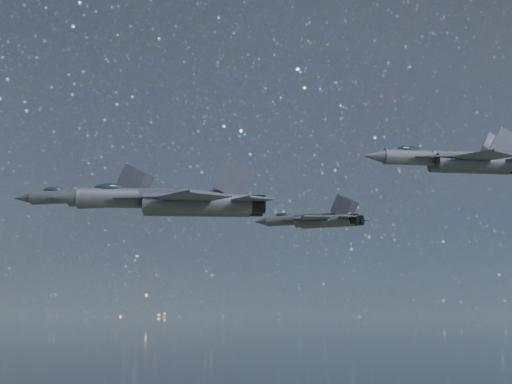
# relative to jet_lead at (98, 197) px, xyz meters

# --- Properties ---
(jet_lead) EXTENTS (16.73, 11.68, 4.21)m
(jet_lead) POSITION_rel_jet_lead_xyz_m (0.00, 0.00, 0.00)
(jet_lead) COLOR #2F323B
(jet_left) EXTENTS (15.09, 10.06, 3.83)m
(jet_left) POSITION_rel_jet_lead_xyz_m (21.45, 20.59, -0.36)
(jet_left) COLOR #2F323B
(jet_right) EXTENTS (19.72, 13.49, 4.95)m
(jet_right) POSITION_rel_jet_lead_xyz_m (11.35, -12.44, -2.29)
(jet_right) COLOR #2F323B
(jet_slot) EXTENTS (16.68, 11.24, 4.20)m
(jet_slot) POSITION_rel_jet_lead_xyz_m (36.35, -3.60, 2.31)
(jet_slot) COLOR #2F323B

